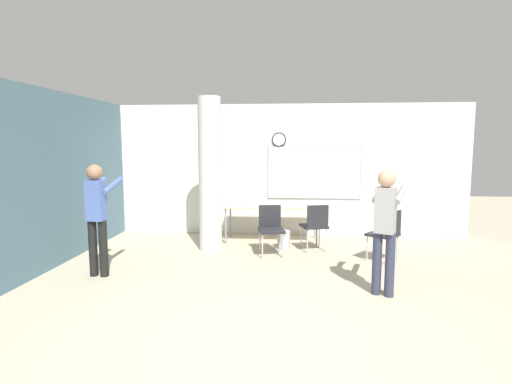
{
  "coord_description": "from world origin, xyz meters",
  "views": [
    {
      "loc": [
        0.28,
        -3.56,
        1.95
      ],
      "look_at": [
        -0.23,
        2.35,
        1.24
      ],
      "focal_mm": 28.0,
      "sensor_mm": 36.0,
      "label": 1
    }
  ],
  "objects_px": {
    "bottle_on_table": "(248,199)",
    "chair_table_front": "(271,226)",
    "chair_mid_room": "(387,232)",
    "person_watching_back": "(97,211)",
    "folding_table": "(272,207)",
    "chair_table_right": "(315,224)",
    "person_playing_side": "(385,222)"
  },
  "relations": [
    {
      "from": "bottle_on_table",
      "to": "chair_table_front",
      "type": "distance_m",
      "value": 1.3
    },
    {
      "from": "chair_mid_room",
      "to": "person_watching_back",
      "type": "relative_size",
      "value": 0.52
    },
    {
      "from": "chair_table_front",
      "to": "person_watching_back",
      "type": "distance_m",
      "value": 2.88
    },
    {
      "from": "folding_table",
      "to": "bottle_on_table",
      "type": "distance_m",
      "value": 0.53
    },
    {
      "from": "folding_table",
      "to": "person_watching_back",
      "type": "bearing_deg",
      "value": -135.85
    },
    {
      "from": "folding_table",
      "to": "chair_table_front",
      "type": "relative_size",
      "value": 2.18
    },
    {
      "from": "folding_table",
      "to": "bottle_on_table",
      "type": "relative_size",
      "value": 7.04
    },
    {
      "from": "bottle_on_table",
      "to": "chair_table_right",
      "type": "relative_size",
      "value": 0.31
    },
    {
      "from": "chair_table_right",
      "to": "chair_mid_room",
      "type": "xyz_separation_m",
      "value": [
        1.14,
        -0.59,
        0.0
      ]
    },
    {
      "from": "chair_mid_room",
      "to": "chair_table_right",
      "type": "bearing_deg",
      "value": 152.76
    },
    {
      "from": "chair_table_front",
      "to": "folding_table",
      "type": "bearing_deg",
      "value": 91.95
    },
    {
      "from": "chair_table_right",
      "to": "person_playing_side",
      "type": "height_order",
      "value": "person_playing_side"
    },
    {
      "from": "chair_table_front",
      "to": "bottle_on_table",
      "type": "bearing_deg",
      "value": 114.88
    },
    {
      "from": "bottle_on_table",
      "to": "person_playing_side",
      "type": "distance_m",
      "value": 3.59
    },
    {
      "from": "chair_table_right",
      "to": "chair_table_front",
      "type": "relative_size",
      "value": 1.0
    },
    {
      "from": "chair_table_right",
      "to": "chair_table_front",
      "type": "distance_m",
      "value": 0.85
    },
    {
      "from": "bottle_on_table",
      "to": "chair_table_right",
      "type": "xyz_separation_m",
      "value": [
        1.32,
        -0.83,
        -0.33
      ]
    },
    {
      "from": "bottle_on_table",
      "to": "chair_table_right",
      "type": "distance_m",
      "value": 1.6
    },
    {
      "from": "chair_table_front",
      "to": "person_watching_back",
      "type": "height_order",
      "value": "person_watching_back"
    },
    {
      "from": "folding_table",
      "to": "chair_table_right",
      "type": "relative_size",
      "value": 2.18
    },
    {
      "from": "chair_table_right",
      "to": "chair_mid_room",
      "type": "distance_m",
      "value": 1.29
    },
    {
      "from": "chair_table_right",
      "to": "person_playing_side",
      "type": "relative_size",
      "value": 0.53
    },
    {
      "from": "folding_table",
      "to": "chair_table_right",
      "type": "xyz_separation_m",
      "value": [
        0.83,
        -0.7,
        -0.18
      ]
    },
    {
      "from": "person_watching_back",
      "to": "folding_table",
      "type": "bearing_deg",
      "value": 44.15
    },
    {
      "from": "person_watching_back",
      "to": "chair_mid_room",
      "type": "bearing_deg",
      "value": 13.81
    },
    {
      "from": "chair_mid_room",
      "to": "person_watching_back",
      "type": "distance_m",
      "value": 4.58
    },
    {
      "from": "chair_table_right",
      "to": "person_watching_back",
      "type": "xyz_separation_m",
      "value": [
        -3.28,
        -1.68,
        0.47
      ]
    },
    {
      "from": "bottle_on_table",
      "to": "chair_table_front",
      "type": "bearing_deg",
      "value": -65.12
    },
    {
      "from": "folding_table",
      "to": "chair_table_right",
      "type": "bearing_deg",
      "value": -40.21
    },
    {
      "from": "chair_table_right",
      "to": "chair_mid_room",
      "type": "relative_size",
      "value": 1.0
    },
    {
      "from": "person_playing_side",
      "to": "chair_table_front",
      "type": "bearing_deg",
      "value": 131.06
    },
    {
      "from": "folding_table",
      "to": "bottle_on_table",
      "type": "height_order",
      "value": "bottle_on_table"
    }
  ]
}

